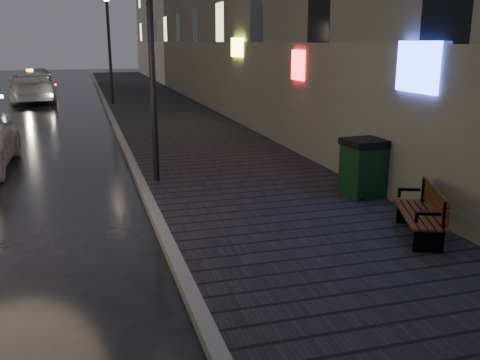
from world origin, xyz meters
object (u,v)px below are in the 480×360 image
Objects in this scene: lamp_near at (151,29)px; taxi_mid at (31,87)px; car_far at (40,76)px; lamp_far at (109,35)px; bench at (424,213)px; trash_bin at (363,167)px.

lamp_near is 0.94× the size of taxi_mid.
lamp_far is at bearing 104.26° from car_far.
lamp_near is 1.31× the size of car_far.
lamp_far is 3.11× the size of bench.
car_far is at bearing 98.06° from lamp_near.
bench is 0.42× the size of car_far.
lamp_far is (0.00, 16.00, 0.00)m from lamp_near.
taxi_mid is (-4.07, 19.31, -2.67)m from lamp_near.
trash_bin is at bearing -78.08° from lamp_far.
lamp_far is at bearing 121.93° from bench.
bench is (3.66, -20.85, -2.93)m from lamp_far.
lamp_far reaches higher than taxi_mid.
lamp_far is 0.94× the size of taxi_mid.
lamp_near is 6.74m from bench.
lamp_near is 16.00m from lamp_far.
car_far is at bearing -96.29° from taxi_mid.
bench is at bearing -100.59° from trash_bin.
trash_bin is 0.29× the size of car_far.
lamp_near and lamp_far have the same top height.
trash_bin is (0.24, 2.41, 0.19)m from bench.
lamp_near is at bearing 142.89° from trash_bin.
lamp_near is 19.91m from taxi_mid.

